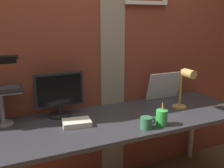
# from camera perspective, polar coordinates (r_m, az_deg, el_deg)

# --- Properties ---
(brick_wall_back) EXTENTS (3.48, 0.16, 2.47)m
(brick_wall_back) POSITION_cam_1_polar(r_m,az_deg,el_deg) (2.25, -5.40, 8.19)
(brick_wall_back) COLOR brown
(brick_wall_back) RESTS_ON ground_plane
(desk) EXTENTS (2.17, 0.71, 0.72)m
(desk) POSITION_cam_1_polar(r_m,az_deg,el_deg) (2.06, 1.18, -9.08)
(desk) COLOR #333338
(desk) RESTS_ON ground_plane
(monitor) EXTENTS (0.38, 0.18, 0.35)m
(monitor) POSITION_cam_1_polar(r_m,az_deg,el_deg) (2.06, -11.44, -1.78)
(monitor) COLOR black
(monitor) RESTS_ON desk
(laptop_stand) EXTENTS (0.28, 0.22, 0.26)m
(laptop_stand) POSITION_cam_1_polar(r_m,az_deg,el_deg) (2.02, -23.05, -3.65)
(laptop_stand) COLOR gray
(laptop_stand) RESTS_ON desk
(whiteboard_panel) EXTENTS (0.35, 0.08, 0.26)m
(whiteboard_panel) POSITION_cam_1_polar(r_m,az_deg,el_deg) (2.52, 11.37, -0.36)
(whiteboard_panel) COLOR white
(whiteboard_panel) RESTS_ON desk
(desk_lamp) EXTENTS (0.12, 0.20, 0.35)m
(desk_lamp) POSITION_cam_1_polar(r_m,az_deg,el_deg) (2.24, 15.68, -0.13)
(desk_lamp) COLOR tan
(desk_lamp) RESTS_ON desk
(pen_cup) EXTENTS (0.08, 0.08, 0.17)m
(pen_cup) POSITION_cam_1_polar(r_m,az_deg,el_deg) (1.92, 10.79, -7.25)
(pen_cup) COLOR green
(pen_cup) RESTS_ON desk
(coffee_mug) EXTENTS (0.12, 0.08, 0.08)m
(coffee_mug) POSITION_cam_1_polar(r_m,az_deg,el_deg) (1.86, 7.54, -8.40)
(coffee_mug) COLOR #33724C
(coffee_mug) RESTS_ON desk
(paper_clutter_stack) EXTENTS (0.22, 0.17, 0.04)m
(paper_clutter_stack) POSITION_cam_1_polar(r_m,az_deg,el_deg) (1.91, -7.72, -8.39)
(paper_clutter_stack) COLOR silver
(paper_clutter_stack) RESTS_ON desk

